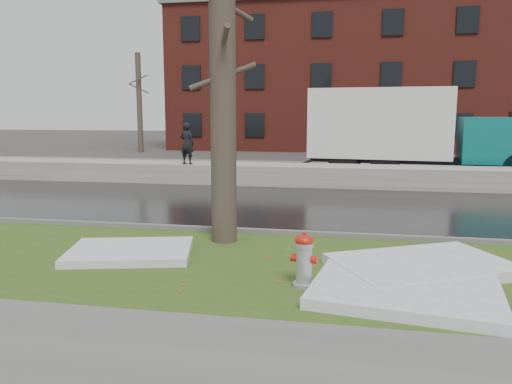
% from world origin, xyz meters
% --- Properties ---
extents(ground, '(120.00, 120.00, 0.00)m').
position_xyz_m(ground, '(0.00, 0.00, 0.00)').
color(ground, '#47423D').
rests_on(ground, ground).
extents(verge, '(60.00, 4.50, 0.04)m').
position_xyz_m(verge, '(0.00, -1.25, 0.02)').
color(verge, '#284A18').
rests_on(verge, ground).
extents(sidewalk, '(60.00, 3.00, 0.05)m').
position_xyz_m(sidewalk, '(0.00, -5.00, 0.03)').
color(sidewalk, slate).
rests_on(sidewalk, ground).
extents(road, '(60.00, 7.00, 0.03)m').
position_xyz_m(road, '(0.00, 4.50, 0.01)').
color(road, black).
rests_on(road, ground).
extents(parking_lot, '(60.00, 9.00, 0.03)m').
position_xyz_m(parking_lot, '(0.00, 13.00, 0.01)').
color(parking_lot, slate).
rests_on(parking_lot, ground).
extents(curb, '(60.00, 0.15, 0.14)m').
position_xyz_m(curb, '(0.00, 1.00, 0.07)').
color(curb, slate).
rests_on(curb, ground).
extents(snowbank, '(60.00, 1.60, 0.75)m').
position_xyz_m(snowbank, '(0.00, 8.70, 0.38)').
color(snowbank, '#B6B2A7').
rests_on(snowbank, ground).
extents(brick_building, '(26.00, 12.00, 10.00)m').
position_xyz_m(brick_building, '(2.00, 30.00, 5.00)').
color(brick_building, maroon).
rests_on(brick_building, ground).
extents(bg_tree_left, '(1.40, 1.62, 6.50)m').
position_xyz_m(bg_tree_left, '(-12.00, 22.00, 3.33)').
color(bg_tree_left, '#504539').
rests_on(bg_tree_left, ground).
extents(bg_tree_center, '(1.40, 1.62, 6.50)m').
position_xyz_m(bg_tree_center, '(-6.00, 26.00, 3.33)').
color(bg_tree_center, '#504539').
rests_on(bg_tree_center, ground).
extents(fire_hydrant, '(0.42, 0.38, 0.85)m').
position_xyz_m(fire_hydrant, '(1.17, -2.17, 0.49)').
color(fire_hydrant, '#A7AAAF').
rests_on(fire_hydrant, verge).
extents(tree, '(1.31, 1.53, 6.44)m').
position_xyz_m(tree, '(-0.70, 0.27, 3.28)').
color(tree, '#504539').
rests_on(tree, verge).
extents(box_truck, '(11.00, 3.41, 3.63)m').
position_xyz_m(box_truck, '(4.14, 12.10, 1.92)').
color(box_truck, black).
rests_on(box_truck, ground).
extents(worker, '(0.63, 0.49, 1.55)m').
position_xyz_m(worker, '(-4.12, 8.17, 1.52)').
color(worker, black).
rests_on(worker, snowbank).
extents(snow_patch_near, '(2.88, 2.38, 0.16)m').
position_xyz_m(snow_patch_near, '(2.64, -2.30, 0.12)').
color(snow_patch_near, white).
rests_on(snow_patch_near, verge).
extents(snow_patch_far, '(2.52, 2.09, 0.14)m').
position_xyz_m(snow_patch_far, '(-2.14, -1.09, 0.11)').
color(snow_patch_far, white).
rests_on(snow_patch_far, verge).
extents(snow_patch_side, '(3.31, 2.89, 0.18)m').
position_xyz_m(snow_patch_side, '(3.03, -1.07, 0.13)').
color(snow_patch_side, white).
rests_on(snow_patch_side, verge).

